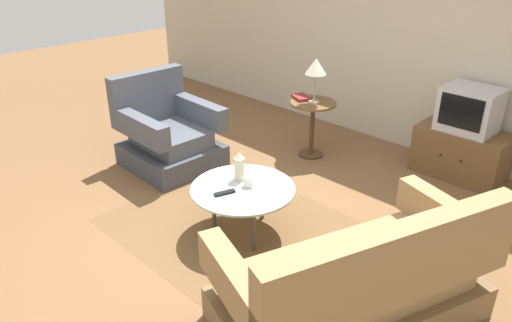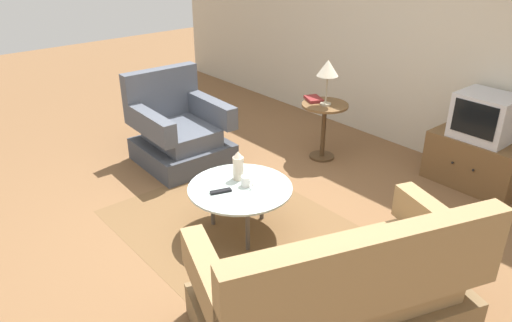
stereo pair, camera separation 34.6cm
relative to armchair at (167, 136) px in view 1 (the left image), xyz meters
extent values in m
plane|color=brown|center=(1.50, -0.31, -0.32)|extent=(16.00, 16.00, 0.00)
cube|color=#BCB29E|center=(1.50, 2.27, 1.03)|extent=(9.00, 0.12, 2.70)
cube|color=brown|center=(1.53, -0.36, -0.32)|extent=(2.22, 1.66, 0.00)
cube|color=#3E424B|center=(0.06, 0.00, -0.20)|extent=(0.94, 0.89, 0.24)
cube|color=#4C515B|center=(0.06, 0.00, 0.01)|extent=(0.79, 0.61, 0.18)
cube|color=#4C515B|center=(-0.32, 0.01, 0.37)|extent=(0.17, 0.86, 0.54)
cube|color=#4C515B|center=(0.05, -0.36, 0.22)|extent=(0.91, 0.17, 0.24)
cube|color=#4C515B|center=(0.08, 0.36, 0.22)|extent=(0.91, 0.17, 0.24)
cube|color=brown|center=(2.73, -0.57, -0.20)|extent=(1.38, 1.90, 0.24)
cube|color=#93754C|center=(2.73, -0.57, 0.01)|extent=(1.16, 1.59, 0.18)
cube|color=#93754C|center=(3.07, -0.69, 0.35)|extent=(0.70, 1.66, 0.50)
cube|color=#93754C|center=(2.99, 0.17, 0.22)|extent=(0.86, 0.42, 0.25)
cube|color=#93754C|center=(2.47, -1.31, 0.22)|extent=(0.86, 0.42, 0.25)
cube|color=#C64C47|center=(2.84, -0.91, 0.24)|extent=(0.27, 0.33, 0.31)
cylinder|color=#B2C6C1|center=(1.53, -0.36, 0.10)|extent=(0.86, 0.86, 0.02)
cylinder|color=#4C4742|center=(1.50, -0.10, -0.12)|extent=(0.04, 0.04, 0.41)
cylinder|color=#4C4742|center=(1.29, -0.47, -0.12)|extent=(0.04, 0.04, 0.41)
cylinder|color=#4C4742|center=(1.77, -0.48, -0.12)|extent=(0.04, 0.04, 0.41)
cylinder|color=brown|center=(0.97, 1.25, 0.30)|extent=(0.50, 0.50, 0.02)
cylinder|color=#47311C|center=(0.97, 1.25, -0.02)|extent=(0.05, 0.05, 0.61)
cylinder|color=#47311C|center=(0.97, 1.25, -0.31)|extent=(0.27, 0.27, 0.02)
cube|color=brown|center=(2.37, 1.93, -0.07)|extent=(0.87, 0.48, 0.50)
sphere|color=black|center=(2.26, 1.68, -0.05)|extent=(0.02, 0.02, 0.02)
sphere|color=black|center=(2.47, 1.68, -0.05)|extent=(0.02, 0.02, 0.02)
cube|color=#B7B7BC|center=(2.37, 1.94, 0.40)|extent=(0.52, 0.44, 0.44)
cube|color=black|center=(2.37, 1.72, 0.42)|extent=(0.41, 0.01, 0.31)
cylinder|color=#9E937A|center=(1.00, 1.23, 0.32)|extent=(0.12, 0.12, 0.02)
cylinder|color=#9E937A|center=(1.00, 1.23, 0.48)|extent=(0.02, 0.02, 0.30)
cone|color=beige|center=(1.00, 1.23, 0.71)|extent=(0.22, 0.22, 0.17)
cylinder|color=beige|center=(1.41, -0.28, 0.21)|extent=(0.09, 0.09, 0.20)
cone|color=beige|center=(1.41, -0.28, 0.33)|extent=(0.08, 0.08, 0.06)
cylinder|color=white|center=(1.55, -0.31, 0.15)|extent=(0.08, 0.08, 0.09)
torus|color=white|center=(1.60, -0.31, 0.15)|extent=(0.06, 0.01, 0.06)
cube|color=black|center=(1.50, -0.53, 0.12)|extent=(0.10, 0.18, 0.02)
cube|color=maroon|center=(0.81, 1.24, 0.32)|extent=(0.26, 0.23, 0.03)
camera|label=1|loc=(4.00, -2.74, 2.01)|focal=33.93mm
camera|label=2|loc=(4.24, -2.48, 2.01)|focal=33.93mm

